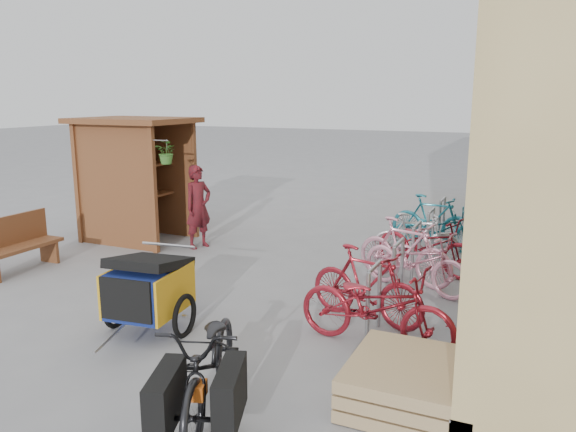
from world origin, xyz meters
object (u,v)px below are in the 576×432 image
at_px(bike_2, 416,261).
at_px(bench, 16,243).
at_px(pallet_stack, 405,382).
at_px(bike_4, 426,245).
at_px(kiosk, 132,162).
at_px(cargo_bike, 210,365).
at_px(bike_5, 415,239).
at_px(bike_1, 366,285).
at_px(shopping_carts, 489,197).
at_px(bike_3, 405,251).
at_px(bike_0, 376,307).
at_px(bike_6, 437,230).
at_px(bike_7, 432,220).
at_px(child_trailer, 148,287).
at_px(person_kiosk, 198,207).

bearing_deg(bike_2, bench, 125.30).
xyz_separation_m(pallet_stack, bike_4, (-0.60, 4.10, 0.25)).
bearing_deg(kiosk, pallet_stack, -31.66).
xyz_separation_m(pallet_stack, cargo_bike, (-1.52, -0.91, 0.28)).
bearing_deg(kiosk, bike_2, -7.09).
distance_m(kiosk, bike_5, 5.57).
bearing_deg(bike_1, shopping_carts, 6.99).
xyz_separation_m(cargo_bike, bike_3, (0.72, 4.37, 0.01)).
bearing_deg(pallet_stack, bench, 167.95).
xyz_separation_m(bike_0, bike_1, (-0.31, 0.68, -0.00)).
bearing_deg(bike_5, cargo_bike, 159.02).
bearing_deg(bench, kiosk, 80.36).
relative_size(bench, bike_6, 0.90).
bearing_deg(bike_2, kiosk, 102.32).
bearing_deg(pallet_stack, bike_7, 98.00).
bearing_deg(bike_6, bike_5, 158.71).
xyz_separation_m(bench, bike_3, (5.87, 2.04, 0.03)).
height_order(shopping_carts, child_trailer, shopping_carts).
height_order(bike_1, bike_2, bike_1).
xyz_separation_m(bike_1, bike_6, (0.25, 3.66, -0.07)).
xyz_separation_m(cargo_bike, bike_7, (0.70, 6.79, -0.00)).
relative_size(bench, child_trailer, 0.83).
height_order(bike_4, bike_6, bike_4).
distance_m(bike_5, bike_6, 0.91).
distance_m(bike_0, bike_3, 2.43).
xyz_separation_m(bench, bike_2, (6.10, 1.74, -0.01)).
distance_m(pallet_stack, child_trailer, 3.24).
bearing_deg(bike_2, cargo_bike, -173.76).
bearing_deg(kiosk, child_trailer, -48.64).
distance_m(bench, bike_0, 6.11).
relative_size(child_trailer, bike_4, 0.99).
bearing_deg(bike_3, child_trailer, 162.11).
xyz_separation_m(cargo_bike, bike_2, (0.95, 4.07, -0.04)).
bearing_deg(bike_1, bike_3, 12.27).
xyz_separation_m(bike_2, bike_4, (-0.03, 0.94, 0.01)).
xyz_separation_m(shopping_carts, bike_7, (-0.83, -2.11, -0.17)).
xyz_separation_m(bench, bike_7, (5.85, 4.46, 0.02)).
distance_m(pallet_stack, bike_5, 4.59).
distance_m(pallet_stack, cargo_bike, 1.80).
bearing_deg(person_kiosk, pallet_stack, -110.44).
height_order(child_trailer, bike_6, child_trailer).
distance_m(bike_0, bike_5, 3.47).
xyz_separation_m(bike_2, bike_7, (-0.26, 2.72, 0.03)).
bearing_deg(bench, cargo_bike, -24.80).
relative_size(child_trailer, person_kiosk, 1.11).
xyz_separation_m(kiosk, pallet_stack, (6.28, -3.87, -1.34)).
bearing_deg(person_kiosk, bench, 161.36).
height_order(person_kiosk, bike_7, person_kiosk).
xyz_separation_m(person_kiosk, bike_4, (4.19, 0.20, -0.32)).
distance_m(bike_4, bike_5, 0.48).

